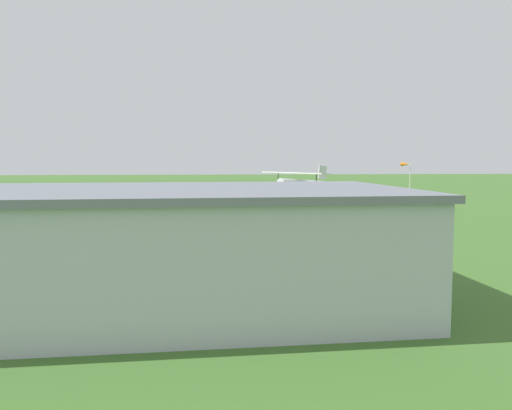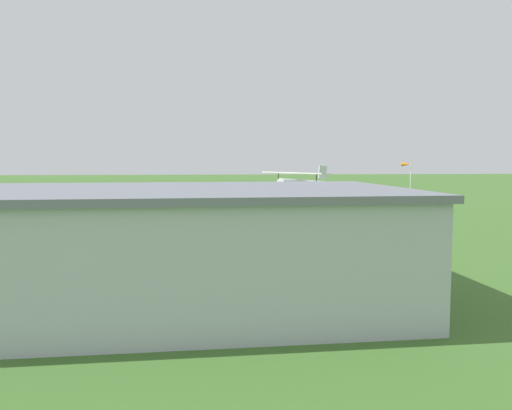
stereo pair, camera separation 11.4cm
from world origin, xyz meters
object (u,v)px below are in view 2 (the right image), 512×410
object	(u,v)px
hangar	(139,247)
person_by_parked_cars	(215,239)
person_at_fence_line	(237,239)
windsock	(407,168)
person_crossing_taxiway	(38,237)
car_green	(62,244)
person_walking_on_apron	(17,242)
biplane	(302,185)
person_beside_truck	(102,237)
car_silver	(314,242)

from	to	relation	value
hangar	person_by_parked_cars	xyz separation A→B (m)	(-4.06, -17.40, -2.22)
person_at_fence_line	windsock	xyz separation A→B (m)	(-25.87, -28.72, 5.50)
person_by_parked_cars	windsock	size ratio (longest dim) A/B	0.23
windsock	person_crossing_taxiway	bearing A→B (deg)	31.95
hangar	car_green	xyz separation A→B (m)	(8.03, -15.55, -2.20)
hangar	car_green	size ratio (longest dim) A/B	6.29
person_walking_on_apron	person_at_fence_line	bearing A→B (deg)	-178.77
person_crossing_taxiway	biplane	bearing A→B (deg)	-167.99
person_crossing_taxiway	person_beside_truck	world-z (taller)	same
person_crossing_taxiway	person_beside_truck	bearing A→B (deg)	177.65
hangar	person_crossing_taxiway	xyz separation A→B (m)	(11.19, -19.62, -2.21)
biplane	person_at_fence_line	world-z (taller)	biplane
person_walking_on_apron	windsock	size ratio (longest dim) A/B	0.23
car_silver	hangar	bearing A→B (deg)	50.76
biplane	person_walking_on_apron	size ratio (longest dim) A/B	4.94
hangar	person_walking_on_apron	xyz separation A→B (m)	(12.08, -17.32, -2.25)
person_walking_on_apron	person_beside_truck	size ratio (longest dim) A/B	0.95
hangar	biplane	world-z (taller)	biplane
car_green	person_by_parked_cars	size ratio (longest dim) A/B	2.67
biplane	car_green	xyz separation A→B (m)	(20.80, 9.17, -4.19)
windsock	person_beside_truck	bearing A→B (deg)	35.80
hangar	person_at_fence_line	distance (m)	18.83
person_walking_on_apron	windsock	bearing A→B (deg)	-146.45
person_crossing_taxiway	hangar	bearing A→B (deg)	119.70
person_at_fence_line	person_walking_on_apron	bearing A→B (deg)	1.23
car_green	person_at_fence_line	distance (m)	14.15
biplane	person_beside_truck	size ratio (longest dim) A/B	4.70
biplane	person_crossing_taxiway	world-z (taller)	biplane
person_walking_on_apron	person_beside_truck	distance (m)	6.72
car_green	person_beside_truck	size ratio (longest dim) A/B	2.62
biplane	person_walking_on_apron	bearing A→B (deg)	16.56
car_green	person_beside_truck	world-z (taller)	person_beside_truck
car_silver	car_green	size ratio (longest dim) A/B	0.92
hangar	car_green	distance (m)	17.63
car_silver	person_crossing_taxiway	size ratio (longest dim) A/B	2.41
person_crossing_taxiway	windsock	xyz separation A→B (m)	(-43.00, -26.82, 5.40)
person_crossing_taxiway	windsock	world-z (taller)	windsock
biplane	car_green	bearing A→B (deg)	23.79
biplane	person_beside_truck	world-z (taller)	biplane
biplane	person_at_fence_line	xyz separation A→B (m)	(6.82, 7.00, -4.29)
biplane	person_crossing_taxiway	bearing A→B (deg)	12.01
hangar	car_green	bearing A→B (deg)	-62.69
person_at_fence_line	biplane	bearing A→B (deg)	-134.25
person_at_fence_line	person_beside_truck	bearing A→B (deg)	-8.20
hangar	person_crossing_taxiway	bearing A→B (deg)	-60.30
windsock	person_by_parked_cars	bearing A→B (deg)	46.28
person_by_parked_cars	person_walking_on_apron	bearing A→B (deg)	0.28
person_at_fence_line	person_crossing_taxiway	bearing A→B (deg)	-6.34
car_silver	person_walking_on_apron	bearing A→B (deg)	-5.89
person_crossing_taxiway	person_walking_on_apron	world-z (taller)	person_crossing_taxiway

